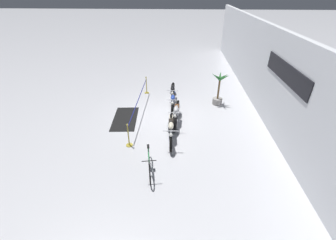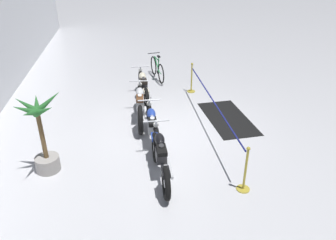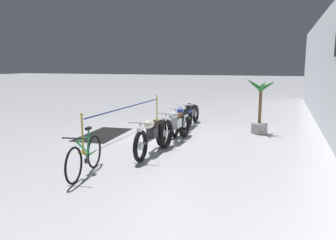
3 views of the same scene
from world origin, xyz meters
name	(u,v)px [view 2 (image 2 of 3)]	position (x,y,z in m)	size (l,w,h in m)	color
ground_plane	(169,130)	(0.00, 0.00, 0.00)	(120.00, 120.00, 0.00)	silver
motorcycle_black_0	(161,156)	(-1.93, 0.47, 0.46)	(2.36, 0.62, 0.93)	black
motorcycle_blue_1	(152,128)	(-0.67, 0.53, 0.47)	(2.24, 0.62, 0.94)	black
motorcycle_silver_2	(140,105)	(0.67, 0.74, 0.49)	(2.32, 0.62, 0.98)	black
motorcycle_cream_3	(143,87)	(2.05, 0.55, 0.48)	(2.35, 0.62, 0.96)	black
bicycle	(157,69)	(4.07, -0.13, 0.39)	(1.73, 0.48, 0.97)	black
potted_palm_left_of_row	(42,139)	(-1.47, 3.00, 0.84)	(1.07, 1.00, 1.92)	gray
stanchion_far_left	(224,127)	(-1.20, -1.16, 0.66)	(5.38, 0.28, 1.05)	gold
stanchion_mid_left	(191,82)	(2.60, -1.16, 0.36)	(0.28, 0.28, 1.05)	gold
floor_banner	(228,118)	(0.44, -1.83, 0.00)	(2.38, 1.16, 0.01)	black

